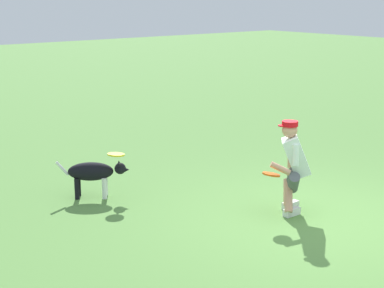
{
  "coord_description": "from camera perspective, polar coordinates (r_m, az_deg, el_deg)",
  "views": [
    {
      "loc": [
        6.22,
        4.95,
        2.99
      ],
      "look_at": [
        0.89,
        -1.64,
        0.9
      ],
      "focal_mm": 57.89,
      "sensor_mm": 36.0,
      "label": 1
    }
  ],
  "objects": [
    {
      "name": "ground_plane",
      "position": [
        8.49,
        11.78,
        -7.07
      ],
      "size": [
        60.0,
        60.0,
        0.0
      ],
      "primitive_type": "plane",
      "color": "#57893F"
    },
    {
      "name": "person",
      "position": [
        8.59,
        9.3,
        -1.82
      ],
      "size": [
        0.71,
        0.58,
        1.29
      ],
      "rotation": [
        0.0,
        0.0,
        -0.77
      ],
      "color": "silver",
      "rests_on": "ground_plane"
    },
    {
      "name": "dog",
      "position": [
        9.29,
        -9.01,
        -2.62
      ],
      "size": [
        0.92,
        0.7,
        0.56
      ],
      "rotation": [
        0.0,
        0.0,
        2.51
      ],
      "color": "black",
      "rests_on": "ground_plane"
    },
    {
      "name": "frisbee_flying",
      "position": [
        9.15,
        -7.01,
        -0.97
      ],
      "size": [
        0.31,
        0.31,
        0.05
      ],
      "primitive_type": "cylinder",
      "rotation": [
        -0.02,
        0.07,
        2.89
      ],
      "color": "yellow"
    },
    {
      "name": "frisbee_held",
      "position": [
        8.37,
        7.31,
        -2.79
      ],
      "size": [
        0.26,
        0.26,
        0.07
      ],
      "primitive_type": "cylinder",
      "rotation": [
        -0.19,
        0.01,
        1.5
      ],
      "color": "#E35611",
      "rests_on": "person"
    }
  ]
}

